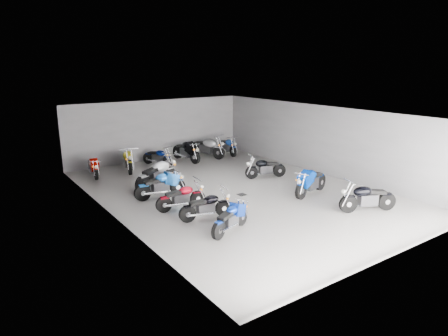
{
  "coord_description": "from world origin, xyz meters",
  "views": [
    {
      "loc": [
        -9.19,
        -12.47,
        5.05
      ],
      "look_at": [
        -0.37,
        0.22,
        1.0
      ],
      "focal_mm": 32.0,
      "sensor_mm": 36.0,
      "label": 1
    }
  ],
  "objects_px": {
    "motorcycle_back_e": "(207,147)",
    "motorcycle_back_b": "(128,160)",
    "motorcycle_left_d": "(182,197)",
    "motorcycle_right_e": "(265,168)",
    "drain_grate": "(242,195)",
    "motorcycle_left_b": "(231,218)",
    "motorcycle_left_c": "(206,206)",
    "motorcycle_left_e": "(161,185)",
    "motorcycle_back_f": "(228,146)",
    "motorcycle_back_d": "(186,151)",
    "motorcycle_right_a": "(367,198)",
    "motorcycle_back_a": "(93,167)",
    "motorcycle_back_c": "(158,157)",
    "motorcycle_left_f": "(158,174)",
    "motorcycle_right_c": "(311,182)"
  },
  "relations": [
    {
      "from": "motorcycle_left_e",
      "to": "motorcycle_back_c",
      "type": "distance_m",
      "value": 5.15
    },
    {
      "from": "motorcycle_left_d",
      "to": "motorcycle_left_e",
      "type": "distance_m",
      "value": 1.57
    },
    {
      "from": "motorcycle_back_e",
      "to": "motorcycle_back_a",
      "type": "bearing_deg",
      "value": -21.35
    },
    {
      "from": "motorcycle_right_a",
      "to": "motorcycle_left_c",
      "type": "bearing_deg",
      "value": 86.67
    },
    {
      "from": "motorcycle_back_e",
      "to": "motorcycle_back_b",
      "type": "bearing_deg",
      "value": -21.03
    },
    {
      "from": "motorcycle_right_e",
      "to": "motorcycle_back_a",
      "type": "bearing_deg",
      "value": 72.06
    },
    {
      "from": "drain_grate",
      "to": "motorcycle_left_d",
      "type": "bearing_deg",
      "value": -178.91
    },
    {
      "from": "motorcycle_left_c",
      "to": "motorcycle_back_c",
      "type": "distance_m",
      "value": 7.8
    },
    {
      "from": "drain_grate",
      "to": "motorcycle_back_d",
      "type": "bearing_deg",
      "value": 80.86
    },
    {
      "from": "motorcycle_left_e",
      "to": "motorcycle_left_c",
      "type": "bearing_deg",
      "value": 8.44
    },
    {
      "from": "motorcycle_left_c",
      "to": "motorcycle_right_e",
      "type": "bearing_deg",
      "value": 128.38
    },
    {
      "from": "motorcycle_left_e",
      "to": "motorcycle_right_c",
      "type": "relative_size",
      "value": 0.96
    },
    {
      "from": "motorcycle_left_c",
      "to": "motorcycle_back_d",
      "type": "height_order",
      "value": "motorcycle_back_d"
    },
    {
      "from": "motorcycle_left_b",
      "to": "motorcycle_right_e",
      "type": "distance_m",
      "value": 6.27
    },
    {
      "from": "motorcycle_back_b",
      "to": "motorcycle_back_c",
      "type": "bearing_deg",
      "value": -160.25
    },
    {
      "from": "motorcycle_left_e",
      "to": "motorcycle_back_e",
      "type": "xyz_separation_m",
      "value": [
        5.11,
        4.76,
        0.07
      ]
    },
    {
      "from": "motorcycle_left_f",
      "to": "motorcycle_back_a",
      "type": "distance_m",
      "value": 3.65
    },
    {
      "from": "motorcycle_back_c",
      "to": "motorcycle_back_f",
      "type": "bearing_deg",
      "value": 156.27
    },
    {
      "from": "motorcycle_right_c",
      "to": "motorcycle_back_c",
      "type": "distance_m",
      "value": 8.27
    },
    {
      "from": "motorcycle_left_d",
      "to": "motorcycle_right_a",
      "type": "distance_m",
      "value": 6.53
    },
    {
      "from": "motorcycle_left_b",
      "to": "motorcycle_back_c",
      "type": "relative_size",
      "value": 1.01
    },
    {
      "from": "motorcycle_left_d",
      "to": "motorcycle_back_c",
      "type": "height_order",
      "value": "motorcycle_left_d"
    },
    {
      "from": "motorcycle_left_b",
      "to": "motorcycle_left_d",
      "type": "distance_m",
      "value": 2.64
    },
    {
      "from": "motorcycle_right_c",
      "to": "motorcycle_right_e",
      "type": "height_order",
      "value": "motorcycle_right_c"
    },
    {
      "from": "motorcycle_left_b",
      "to": "motorcycle_back_d",
      "type": "height_order",
      "value": "motorcycle_back_d"
    },
    {
      "from": "motorcycle_back_b",
      "to": "motorcycle_back_e",
      "type": "bearing_deg",
      "value": -162.42
    },
    {
      "from": "motorcycle_left_b",
      "to": "drain_grate",
      "type": "bearing_deg",
      "value": 116.34
    },
    {
      "from": "motorcycle_back_b",
      "to": "motorcycle_back_f",
      "type": "xyz_separation_m",
      "value": [
        6.06,
        0.17,
        -0.05
      ]
    },
    {
      "from": "motorcycle_left_e",
      "to": "motorcycle_back_e",
      "type": "height_order",
      "value": "motorcycle_back_e"
    },
    {
      "from": "motorcycle_left_c",
      "to": "motorcycle_left_e",
      "type": "height_order",
      "value": "motorcycle_left_e"
    },
    {
      "from": "motorcycle_back_d",
      "to": "motorcycle_left_b",
      "type": "bearing_deg",
      "value": 62.95
    },
    {
      "from": "motorcycle_right_a",
      "to": "motorcycle_back_e",
      "type": "xyz_separation_m",
      "value": [
        -0.16,
        10.25,
        0.07
      ]
    },
    {
      "from": "motorcycle_back_c",
      "to": "motorcycle_back_e",
      "type": "bearing_deg",
      "value": 157.16
    },
    {
      "from": "motorcycle_back_a",
      "to": "motorcycle_back_d",
      "type": "bearing_deg",
      "value": -170.8
    },
    {
      "from": "motorcycle_back_b",
      "to": "motorcycle_left_e",
      "type": "bearing_deg",
      "value": 99.17
    },
    {
      "from": "drain_grate",
      "to": "motorcycle_left_f",
      "type": "xyz_separation_m",
      "value": [
        -2.31,
        2.8,
        0.57
      ]
    },
    {
      "from": "motorcycle_left_d",
      "to": "motorcycle_right_e",
      "type": "relative_size",
      "value": 1.0
    },
    {
      "from": "motorcycle_back_c",
      "to": "motorcycle_left_f",
      "type": "bearing_deg",
      "value": 39.96
    },
    {
      "from": "motorcycle_left_d",
      "to": "motorcycle_right_e",
      "type": "xyz_separation_m",
      "value": [
        5.09,
        1.39,
        0.01
      ]
    },
    {
      "from": "drain_grate",
      "to": "motorcycle_back_a",
      "type": "distance_m",
      "value": 7.26
    },
    {
      "from": "motorcycle_right_e",
      "to": "motorcycle_back_e",
      "type": "xyz_separation_m",
      "value": [
        -0.02,
        4.94,
        0.11
      ]
    },
    {
      "from": "motorcycle_left_c",
      "to": "motorcycle_right_e",
      "type": "height_order",
      "value": "motorcycle_right_e"
    },
    {
      "from": "motorcycle_left_f",
      "to": "motorcycle_back_c",
      "type": "height_order",
      "value": "motorcycle_left_f"
    },
    {
      "from": "motorcycle_left_b",
      "to": "motorcycle_back_b",
      "type": "distance_m",
      "value": 8.75
    },
    {
      "from": "drain_grate",
      "to": "motorcycle_left_d",
      "type": "height_order",
      "value": "motorcycle_left_d"
    },
    {
      "from": "motorcycle_left_b",
      "to": "motorcycle_left_c",
      "type": "distance_m",
      "value": 1.32
    },
    {
      "from": "motorcycle_left_e",
      "to": "motorcycle_back_a",
      "type": "distance_m",
      "value": 4.68
    },
    {
      "from": "motorcycle_right_c",
      "to": "motorcycle_right_a",
      "type": "bearing_deg",
      "value": 170.55
    },
    {
      "from": "motorcycle_left_e",
      "to": "motorcycle_right_c",
      "type": "xyz_separation_m",
      "value": [
        5.03,
        -3.06,
        0.03
      ]
    },
    {
      "from": "motorcycle_back_f",
      "to": "motorcycle_left_d",
      "type": "bearing_deg",
      "value": 53.89
    }
  ]
}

